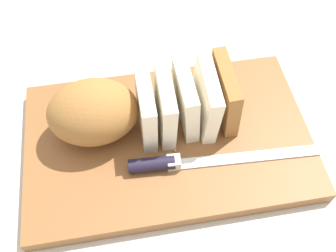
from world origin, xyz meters
TOP-DOWN VIEW (x-y plane):
  - ground_plane at (0.00, 0.00)m, footprint 3.00×3.00m
  - cutting_board at (0.00, 0.00)m, footprint 0.45×0.28m
  - bread_loaf at (-0.05, 0.03)m, footprint 0.29×0.11m
  - bread_knife at (0.01, -0.05)m, footprint 0.31×0.04m
  - crumb_near_knife at (0.03, 0.04)m, footprint 0.01×0.01m
  - crumb_near_loaf at (0.01, -0.03)m, footprint 0.00×0.00m
  - crumb_stray_left at (0.01, 0.03)m, footprint 0.01×0.01m

SIDE VIEW (x-z plane):
  - ground_plane at x=0.00m, z-range 0.00..0.00m
  - cutting_board at x=0.00m, z-range 0.00..0.02m
  - crumb_near_loaf at x=0.01m, z-range 0.02..0.03m
  - crumb_near_knife at x=0.03m, z-range 0.02..0.03m
  - crumb_stray_left at x=0.01m, z-range 0.02..0.03m
  - bread_knife at x=0.01m, z-range 0.02..0.04m
  - bread_loaf at x=-0.05m, z-range 0.02..0.12m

